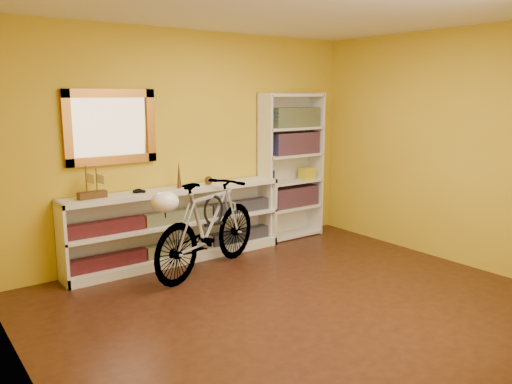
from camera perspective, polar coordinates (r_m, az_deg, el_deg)
floor at (r=4.71m, az=5.16°, el=-12.83°), size 4.50×4.00×0.01m
ceiling at (r=4.37m, az=5.78°, el=20.33°), size 4.50×4.00×0.01m
back_wall at (r=5.99m, az=-7.41°, el=5.22°), size 4.50×0.01×2.60m
left_wall at (r=3.33m, az=-25.04°, el=-0.30°), size 0.01×4.00×2.60m
right_wall at (r=6.07m, az=21.66°, el=4.62°), size 0.01×4.00×2.60m
gilt_mirror at (r=5.54m, az=-15.98°, el=7.02°), size 0.98×0.06×0.78m
wall_socket at (r=6.63m, az=-0.26°, el=-3.36°), size 0.09×0.02×0.09m
console_unit at (r=5.84m, az=-8.74°, el=-3.69°), size 2.60×0.35×0.85m
cd_row_lower at (r=5.90m, az=-8.58°, el=-6.12°), size 2.50×0.13×0.14m
cd_row_upper at (r=5.80m, az=-8.68°, el=-2.68°), size 2.50×0.13×0.14m
model_ship at (r=5.36m, az=-17.98°, el=1.09°), size 0.29×0.13×0.34m
toy_car at (r=5.57m, az=-12.95°, el=-0.08°), size 0.00×0.01×0.00m
bronze_ornament at (r=5.74m, az=-8.64°, el=2.01°), size 0.05×0.05×0.32m
decorative_orb at (r=5.94m, az=-5.34°, el=1.31°), size 0.10×0.10×0.10m
bookcase at (r=6.68m, az=3.95°, el=2.85°), size 0.90×0.30×1.90m
book_row_a at (r=6.78m, az=4.23°, el=-0.50°), size 0.70×0.22×0.26m
book_row_b at (r=6.68m, az=4.31°, el=5.48°), size 0.70×0.22×0.28m
book_row_c at (r=6.65m, az=4.36°, el=8.35°), size 0.70×0.22×0.25m
travel_mug at (r=6.47m, az=1.80°, el=1.70°), size 0.07×0.07×0.17m
red_tin at (r=6.52m, az=2.49°, el=8.03°), size 0.17×0.17×0.18m
yellow_bag at (r=6.83m, az=5.76°, el=2.10°), size 0.20×0.14×0.16m
bicycle at (r=5.45m, az=-5.40°, el=-3.81°), size 1.04×1.76×1.01m
helmet at (r=4.88m, az=-10.18°, el=-1.08°), size 0.27×0.26×0.20m
u_lock at (r=5.49m, az=-4.79°, el=-2.07°), size 0.24×0.03×0.24m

